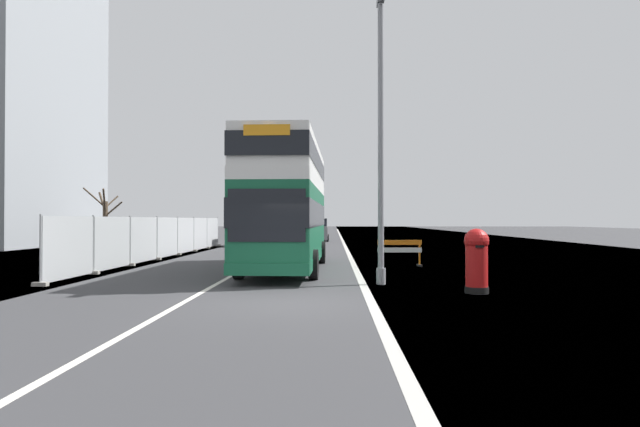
# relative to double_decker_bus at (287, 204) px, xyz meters

# --- Properties ---
(ground) EXTENTS (140.00, 280.00, 0.10)m
(ground) POSITION_rel_double_decker_bus_xyz_m (1.21, -8.01, -2.66)
(ground) COLOR #38383A
(double_decker_bus) EXTENTS (2.95, 11.16, 4.91)m
(double_decker_bus) POSITION_rel_double_decker_bus_xyz_m (0.00, 0.00, 0.00)
(double_decker_bus) COLOR #145638
(double_decker_bus) RESTS_ON ground
(lamppost_foreground) EXTENTS (0.29, 0.70, 8.88)m
(lamppost_foreground) POSITION_rel_double_decker_bus_xyz_m (3.29, -4.59, 1.59)
(lamppost_foreground) COLOR gray
(lamppost_foreground) RESTS_ON ground
(red_pillar_postbox) EXTENTS (0.66, 0.66, 1.75)m
(red_pillar_postbox) POSITION_rel_double_decker_bus_xyz_m (5.69, -6.45, -1.65)
(red_pillar_postbox) COLOR black
(red_pillar_postbox) RESTS_ON ground
(roadworks_barrier) EXTENTS (1.88, 0.57, 1.12)m
(roadworks_barrier) POSITION_rel_double_decker_bus_xyz_m (4.64, 1.49, -1.90)
(roadworks_barrier) COLOR orange
(roadworks_barrier) RESTS_ON ground
(construction_site_fence) EXTENTS (0.44, 24.00, 2.15)m
(construction_site_fence) POSITION_rel_double_decker_bus_xyz_m (-6.93, 6.60, -1.58)
(construction_site_fence) COLOR #A8AAAD
(construction_site_fence) RESTS_ON ground
(car_oncoming_near) EXTENTS (2.09, 4.41, 2.34)m
(car_oncoming_near) POSITION_rel_double_decker_bus_xyz_m (-4.37, 18.33, -1.52)
(car_oncoming_near) COLOR silver
(car_oncoming_near) RESTS_ON ground
(car_receding_mid) EXTENTS (1.97, 4.55, 2.10)m
(car_receding_mid) POSITION_rel_double_decker_bus_xyz_m (0.44, 27.39, -1.62)
(car_receding_mid) COLOR slate
(car_receding_mid) RESTS_ON ground
(car_receding_far) EXTENTS (1.98, 4.36, 2.21)m
(car_receding_far) POSITION_rel_double_decker_bus_xyz_m (-5.02, 36.58, -1.56)
(car_receding_far) COLOR navy
(car_receding_far) RESTS_ON ground
(car_far_side) EXTENTS (1.93, 4.17, 2.20)m
(car_far_side) POSITION_rel_double_decker_bus_xyz_m (-4.08, 43.20, -1.59)
(car_far_side) COLOR black
(car_far_side) RESTS_ON ground
(bare_tree_far_verge_near) EXTENTS (2.79, 2.38, 4.42)m
(bare_tree_far_verge_near) POSITION_rel_double_decker_bus_xyz_m (-15.44, 18.20, -0.48)
(bare_tree_far_verge_near) COLOR #4C3D2D
(bare_tree_far_verge_near) RESTS_ON ground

